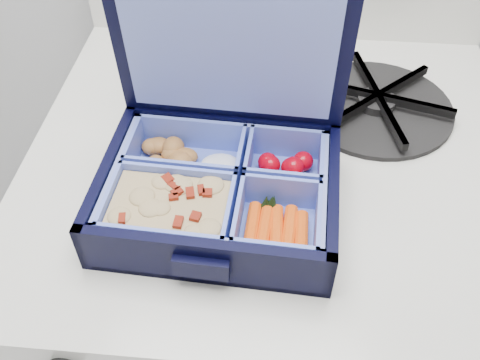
# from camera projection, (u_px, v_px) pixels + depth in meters

# --- Properties ---
(stove) EXTENTS (0.54, 0.54, 0.81)m
(stove) POSITION_uv_depth(u_px,v_px,m) (264.00, 319.00, 0.89)
(stove) COLOR silver
(stove) RESTS_ON floor
(bento_box) EXTENTS (0.23, 0.18, 0.05)m
(bento_box) POSITION_uv_depth(u_px,v_px,m) (219.00, 191.00, 0.51)
(bento_box) COLOR black
(bento_box) RESTS_ON stove
(burner_grate) EXTENTS (0.22, 0.22, 0.03)m
(burner_grate) POSITION_uv_depth(u_px,v_px,m) (377.00, 100.00, 0.63)
(burner_grate) COLOR black
(burner_grate) RESTS_ON stove
(burner_grate_rear) EXTENTS (0.19, 0.19, 0.02)m
(burner_grate_rear) POSITION_uv_depth(u_px,v_px,m) (198.00, 74.00, 0.67)
(burner_grate_rear) COLOR black
(burner_grate_rear) RESTS_ON stove
(fork) EXTENTS (0.09, 0.19, 0.01)m
(fork) POSITION_uv_depth(u_px,v_px,m) (321.00, 133.00, 0.60)
(fork) COLOR #AAAAAA
(fork) RESTS_ON stove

